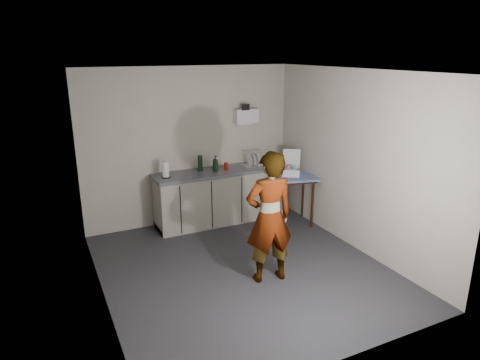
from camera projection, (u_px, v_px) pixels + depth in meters
name	position (u px, v px, depth m)	size (l,w,h in m)	color
ground	(243.00, 269.00, 5.79)	(4.00, 4.00, 0.00)	#2A292F
wall_back	(190.00, 146.00, 7.12)	(3.60, 0.02, 2.60)	beige
wall_right	(355.00, 161.00, 6.15)	(0.02, 4.00, 2.60)	beige
wall_left	(96.00, 197.00, 4.66)	(0.02, 4.00, 2.60)	beige
ceiling	(244.00, 71.00, 5.03)	(3.60, 4.00, 0.01)	white
kitchen_counter	(220.00, 197.00, 7.29)	(2.24, 0.62, 0.91)	black
wall_shelf	(246.00, 116.00, 7.34)	(0.42, 0.18, 0.37)	white
side_table	(295.00, 182.00, 7.13)	(0.79, 0.79, 0.84)	black
standing_man	(269.00, 218.00, 5.30)	(0.62, 0.41, 1.70)	#B2A593
soap_bottle	(215.00, 164.00, 7.04)	(0.10, 0.10, 0.27)	black
soda_can	(226.00, 166.00, 7.14)	(0.07, 0.07, 0.13)	red
dark_bottle	(200.00, 163.00, 7.05)	(0.08, 0.08, 0.27)	black
paper_towel	(166.00, 170.00, 6.70)	(0.15, 0.15, 0.26)	black
dish_rack	(253.00, 162.00, 7.39)	(0.38, 0.28, 0.27)	silver
bakery_box	(291.00, 169.00, 7.13)	(0.41, 0.41, 0.41)	white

